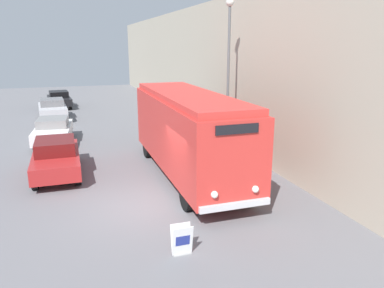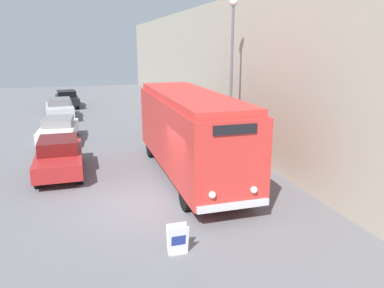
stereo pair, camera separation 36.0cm
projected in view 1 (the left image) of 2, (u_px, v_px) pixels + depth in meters
The scene contains 9 objects.
ground_plane at pixel (145, 206), 12.78m from camera, with size 80.00×80.00×0.00m, color slate.
building_wall_right at pixel (209, 69), 22.83m from camera, with size 0.30×60.00×7.74m.
vintage_bus at pixel (188, 130), 15.21m from camera, with size 2.45×9.31×3.47m.
sign_board at pixel (182, 240), 9.73m from camera, with size 0.54×0.31×0.82m.
streetlamp at pixel (229, 59), 17.22m from camera, with size 0.36×0.36×7.32m.
parked_car_near at pixel (56, 157), 15.65m from camera, with size 1.85×4.43×1.51m.
parked_car_mid at pixel (53, 130), 20.70m from camera, with size 2.17×4.32×1.40m.
parked_car_far at pixel (52, 109), 27.31m from camera, with size 2.16×4.34×1.49m.
parked_car_distant at pixel (59, 99), 32.37m from camera, with size 2.14×4.26×1.42m.
Camera 1 is at (-2.19, -11.71, 5.33)m, focal length 35.00 mm.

